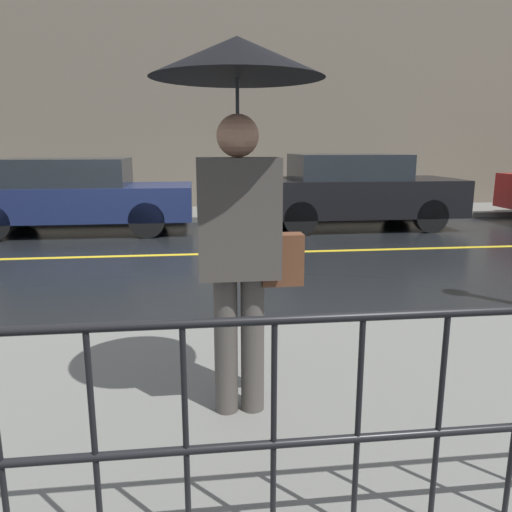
# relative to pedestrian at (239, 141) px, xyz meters

# --- Properties ---
(ground_plane) EXTENTS (80.00, 80.00, 0.00)m
(ground_plane) POSITION_rel_pedestrian_xyz_m (-0.99, 5.03, -1.72)
(ground_plane) COLOR black
(sidewalk_near) EXTENTS (28.00, 2.93, 0.12)m
(sidewalk_near) POSITION_rel_pedestrian_xyz_m (-0.99, 0.18, -1.66)
(sidewalk_near) COLOR slate
(sidewalk_near) RESTS_ON ground_plane
(sidewalk_far) EXTENTS (28.00, 2.01, 0.12)m
(sidewalk_far) POSITION_rel_pedestrian_xyz_m (-0.99, 9.43, -1.66)
(sidewalk_far) COLOR slate
(sidewalk_far) RESTS_ON ground_plane
(lane_marking) EXTENTS (25.20, 0.12, 0.01)m
(lane_marking) POSITION_rel_pedestrian_xyz_m (-0.99, 5.03, -1.72)
(lane_marking) COLOR gold
(lane_marking) RESTS_ON ground_plane
(building_storefront) EXTENTS (28.00, 0.30, 5.48)m
(building_storefront) POSITION_rel_pedestrian_xyz_m (-0.99, 10.58, 1.02)
(building_storefront) COLOR #706656
(building_storefront) RESTS_ON ground_plane
(pedestrian) EXTENTS (0.94, 0.94, 2.14)m
(pedestrian) POSITION_rel_pedestrian_xyz_m (0.00, 0.00, 0.00)
(pedestrian) COLOR #4C4742
(pedestrian) RESTS_ON sidewalk_near
(car_navy) EXTENTS (4.41, 1.72, 1.45)m
(car_navy) POSITION_rel_pedestrian_xyz_m (-2.57, 7.39, -0.97)
(car_navy) COLOR #19234C
(car_navy) RESTS_ON ground_plane
(car_black) EXTENTS (4.26, 1.89, 1.52)m
(car_black) POSITION_rel_pedestrian_xyz_m (3.02, 7.39, -0.94)
(car_black) COLOR black
(car_black) RESTS_ON ground_plane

